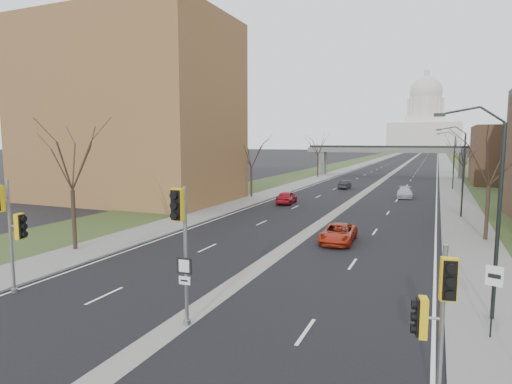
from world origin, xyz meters
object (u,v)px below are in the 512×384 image
Objects in this scene: signal_pole_median at (181,231)px; car_left_near at (287,197)px; signal_pole_left at (10,220)px; car_right_mid at (405,193)px; signal_pole_right at (436,311)px; car_left_far at (345,185)px; car_right_near at (338,233)px; speed_limit_sign at (493,288)px.

signal_pole_median is 1.25× the size of car_left_near.
car_right_mid is at bearing 61.35° from signal_pole_left.
signal_pole_median reaches higher than car_left_near.
signal_pole_right is 1.24× the size of car_left_far.
car_right_mid is (9.36, -7.62, 0.04)m from car_left_far.
signal_pole_right is (9.16, -2.52, -0.79)m from signal_pole_median.
signal_pole_median is at bearing -101.07° from car_right_near.
signal_pole_right reaches higher than car_right_near.
signal_pole_right reaches higher than car_left_far.
car_left_far is at bearing 91.59° from signal_pole_median.
car_right_near is at bearing 140.37° from speed_limit_sign.
signal_pole_left is 34.09m from car_left_near.
signal_pole_median is at bearing 95.03° from car_left_far.
speed_limit_sign is 0.71× the size of car_left_far.
car_left_near reaches higher than car_right_near.
speed_limit_sign is at bearing 15.06° from signal_pole_median.
speed_limit_sign is at bearing 107.82° from car_left_far.
speed_limit_sign is (11.13, 3.59, -1.94)m from signal_pole_median.
signal_pole_left is at bearing -112.06° from car_right_mid.
car_left_near reaches higher than car_right_mid.
signal_pole_left reaches higher than car_left_far.
car_left_far is (5.50, 52.63, -3.03)m from signal_pole_left.
signal_pole_median is 17.31m from car_right_near.
car_right_mid is (5.30, 45.03, -3.26)m from signal_pole_median.
car_right_near is at bearing -99.28° from car_right_mid.
car_left_near is (2.32, 33.89, -2.90)m from signal_pole_left.
car_right_near is at bearing 78.42° from signal_pole_median.
car_left_near is at bearing 80.99° from car_left_far.
car_right_near is (9.83, -17.10, -0.09)m from car_left_near.
car_right_mid is (-5.83, 41.44, -1.32)m from speed_limit_sign.
signal_pole_left is 20.94m from car_right_near.
car_left_far is (3.18, 18.74, -0.13)m from car_left_near.
signal_pole_right is at bearing 104.09° from car_left_far.
car_left_far is 36.46m from car_right_near.
signal_pole_median is at bearing 96.82° from car_left_near.
car_left_near is (-18.37, 30.32, -1.23)m from speed_limit_sign.
car_left_far is (-4.06, 52.65, -3.30)m from signal_pole_median.
speed_limit_sign is 0.61× the size of car_left_near.
signal_pole_right is 56.79m from car_left_far.
signal_pole_median is 9.54m from signal_pole_right.
car_right_near is at bearing 43.74° from signal_pole_left.
speed_limit_sign is 0.58× the size of car_right_mid.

